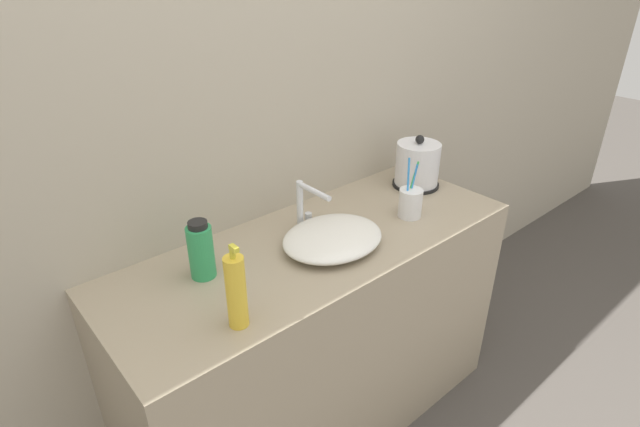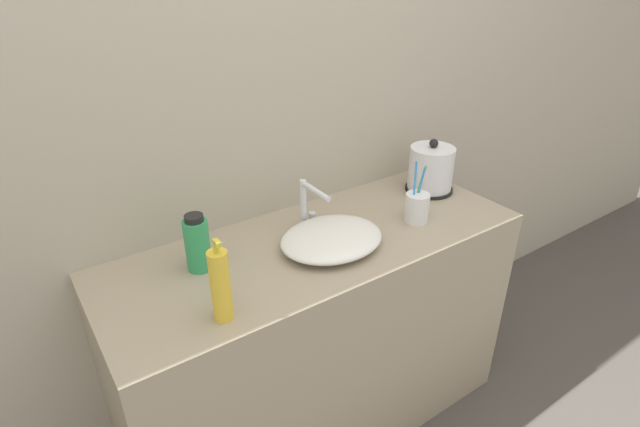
{
  "view_description": "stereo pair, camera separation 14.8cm",
  "coord_description": "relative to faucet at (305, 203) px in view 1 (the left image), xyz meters",
  "views": [
    {
      "loc": [
        -0.89,
        -0.77,
        1.62
      ],
      "look_at": [
        0.0,
        0.26,
        0.9
      ],
      "focal_mm": 28.0,
      "sensor_mm": 36.0,
      "label": 1
    },
    {
      "loc": [
        -0.77,
        -0.86,
        1.62
      ],
      "look_at": [
        0.0,
        0.26,
        0.9
      ],
      "focal_mm": 28.0,
      "sensor_mm": 36.0,
      "label": 2
    }
  ],
  "objects": [
    {
      "name": "wall_back",
      "position": [
        -0.02,
        0.19,
        0.4
      ],
      "size": [
        6.0,
        0.04,
        2.6
      ],
      "color": "#ADA38E",
      "rests_on": "ground_plane"
    },
    {
      "name": "vanity_counter",
      "position": [
        -0.02,
        -0.09,
        -0.5
      ],
      "size": [
        1.38,
        0.52,
        0.8
      ],
      "color": "gray",
      "rests_on": "ground_plane"
    },
    {
      "name": "sink_basin",
      "position": [
        -0.01,
        -0.14,
        -0.07
      ],
      "size": [
        0.33,
        0.27,
        0.06
      ],
      "color": "silver",
      "rests_on": "vanity_counter"
    },
    {
      "name": "faucet",
      "position": [
        0.0,
        0.0,
        0.0
      ],
      "size": [
        0.06,
        0.16,
        0.17
      ],
      "color": "silver",
      "rests_on": "vanity_counter"
    },
    {
      "name": "electric_kettle",
      "position": [
        0.55,
        -0.02,
        -0.02
      ],
      "size": [
        0.18,
        0.18,
        0.21
      ],
      "color": "black",
      "rests_on": "vanity_counter"
    },
    {
      "name": "toothbrush_cup",
      "position": [
        0.33,
        -0.17,
        -0.04
      ],
      "size": [
        0.08,
        0.08,
        0.21
      ],
      "color": "silver",
      "rests_on": "vanity_counter"
    },
    {
      "name": "lotion_bottle",
      "position": [
        -0.43,
        -0.26,
        0.0
      ],
      "size": [
        0.05,
        0.05,
        0.23
      ],
      "color": "gold",
      "rests_on": "vanity_counter"
    },
    {
      "name": "shampoo_bottle",
      "position": [
        -0.39,
        -0.02,
        -0.01
      ],
      "size": [
        0.07,
        0.07,
        0.17
      ],
      "color": "#2D9956",
      "rests_on": "vanity_counter"
    }
  ]
}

